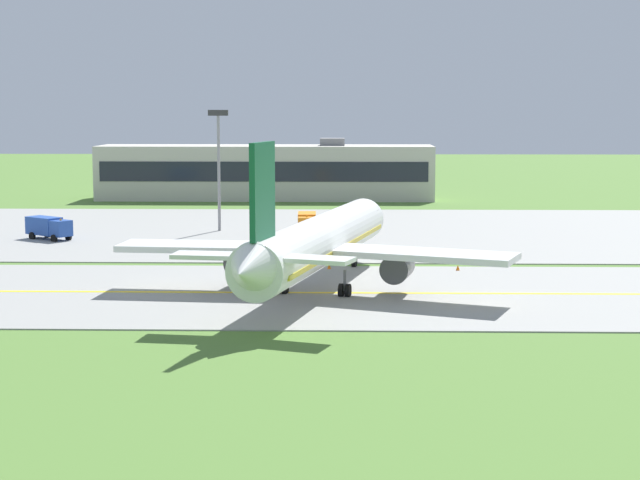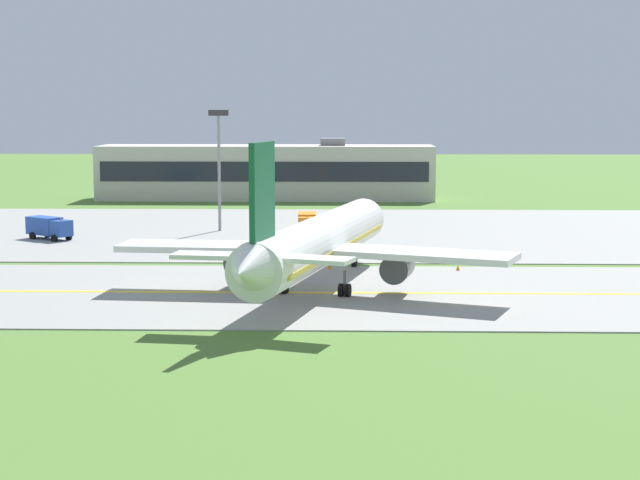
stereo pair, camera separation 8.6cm
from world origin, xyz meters
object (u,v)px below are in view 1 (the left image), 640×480
service_truck_fuel (307,223)px  apron_light_mast (219,155)px  service_truck_baggage (49,227)px  airplane_lead (318,242)px

service_truck_fuel → apron_light_mast: 13.84m
service_truck_baggage → apron_light_mast: bearing=25.5°
apron_light_mast → service_truck_baggage: bearing=-154.5°
airplane_lead → service_truck_baggage: 45.23m
service_truck_baggage → apron_light_mast: apron_light_mast is taller
service_truck_baggage → apron_light_mast: (18.39, 8.76, 7.79)m
service_truck_fuel → apron_light_mast: bearing=160.8°
service_truck_fuel → apron_light_mast: (-10.80, 3.75, 7.79)m
service_truck_baggage → apron_light_mast: 21.81m
airplane_lead → service_truck_baggage: airplane_lead is taller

